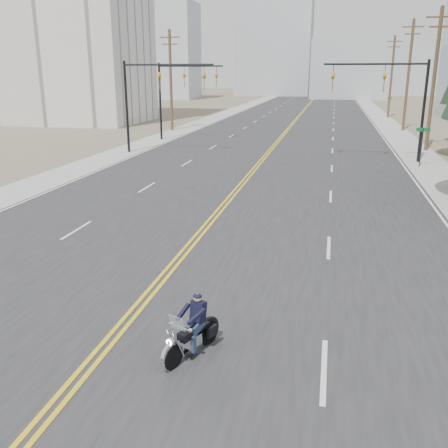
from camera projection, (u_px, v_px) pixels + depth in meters
road at (299, 116)px, 73.42m from camera, size 20.00×200.00×0.01m
sidewalk_left at (223, 115)px, 75.73m from camera, size 3.00×200.00×0.01m
sidewalk_right at (380, 117)px, 71.11m from camera, size 3.00×200.00×0.01m
traffic_mast_left at (150, 89)px, 38.23m from camera, size 7.10×0.26×7.00m
traffic_mast_right at (395, 90)px, 34.64m from camera, size 7.10×0.26×7.00m
traffic_mast_far at (177, 87)px, 45.80m from camera, size 6.10×0.26×7.00m
street_sign at (422, 140)px, 33.31m from camera, size 0.90×0.06×2.62m
utility_pole_c at (434, 78)px, 39.31m from camera, size 2.20×0.30×11.00m
utility_pole_d at (408, 74)px, 53.27m from camera, size 2.20×0.30×11.50m
utility_pole_e at (392, 76)px, 69.25m from camera, size 2.20×0.30×11.00m
utility_pole_left at (171, 79)px, 53.75m from camera, size 2.20×0.30×10.50m
haze_bldg_a at (167, 51)px, 119.34m from camera, size 14.00×12.00×22.00m
haze_bldg_b at (349, 69)px, 121.24m from camera, size 18.00×14.00×14.00m
haze_bldg_d at (275, 47)px, 137.53m from camera, size 20.00×15.00×26.00m
haze_bldg_e at (408, 73)px, 141.51m from camera, size 14.00×14.00×12.00m
haze_bldg_f at (132, 66)px, 137.25m from camera, size 12.00×12.00×16.00m
motorcyclist at (191, 327)px, 11.06m from camera, size 1.43×1.99×1.43m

